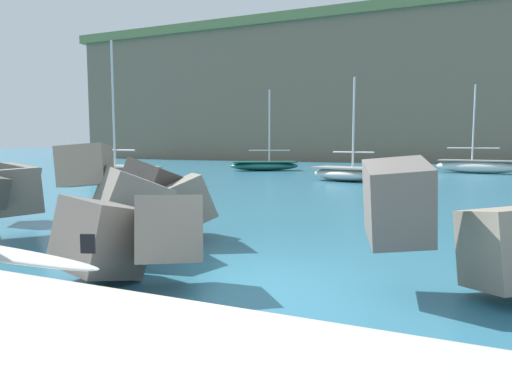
# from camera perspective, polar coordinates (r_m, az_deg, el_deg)

# --- Properties ---
(ground_plane) EXTENTS (400.00, 400.00, 0.00)m
(ground_plane) POSITION_cam_1_polar(r_m,az_deg,el_deg) (7.71, 0.15, -10.83)
(ground_plane) COLOR #2D6B84
(breakwater_jetty) EXTENTS (32.24, 5.91, 2.27)m
(breakwater_jetty) POSITION_cam_1_polar(r_m,az_deg,el_deg) (9.10, -8.36, -1.94)
(breakwater_jetty) COLOR #605B56
(breakwater_jetty) RESTS_ON ground
(boat_near_left) EXTENTS (6.14, 2.91, 8.07)m
(boat_near_left) POSITION_cam_1_polar(r_m,az_deg,el_deg) (28.37, -16.15, 2.29)
(boat_near_left) COLOR beige
(boat_near_left) RESTS_ON ground
(boat_near_centre) EXTENTS (5.90, 4.62, 6.58)m
(boat_near_centre) POSITION_cam_1_polar(r_m,az_deg,el_deg) (38.73, 1.01, 3.27)
(boat_near_centre) COLOR #1E6656
(boat_near_centre) RESTS_ON ground
(boat_mid_centre) EXTENTS (6.23, 2.63, 6.58)m
(boat_mid_centre) POSITION_cam_1_polar(r_m,az_deg,el_deg) (38.88, 25.34, 2.88)
(boat_mid_centre) COLOR beige
(boat_mid_centre) RESTS_ON ground
(boat_mid_right) EXTENTS (4.71, 3.13, 6.04)m
(boat_mid_right) POSITION_cam_1_polar(r_m,az_deg,el_deg) (28.36, 11.04, 2.25)
(boat_mid_right) COLOR beige
(boat_mid_right) RESTS_ON ground
(mooring_buoy_middle) EXTENTS (0.44, 0.44, 0.44)m
(mooring_buoy_middle) POSITION_cam_1_polar(r_m,az_deg,el_deg) (25.51, -28.58, 0.68)
(mooring_buoy_middle) COLOR yellow
(mooring_buoy_middle) RESTS_ON ground
(headland_bluff) EXTENTS (96.50, 43.50, 18.38)m
(headland_bluff) POSITION_cam_1_polar(r_m,az_deg,el_deg) (77.82, 20.15, 10.69)
(headland_bluff) COLOR #756651
(headland_bluff) RESTS_ON ground
(station_building_west) EXTENTS (5.30, 4.52, 4.19)m
(station_building_west) POSITION_cam_1_polar(r_m,az_deg,el_deg) (81.62, 10.20, 18.74)
(station_building_west) COLOR #B2ADA3
(station_building_west) RESTS_ON headland_bluff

